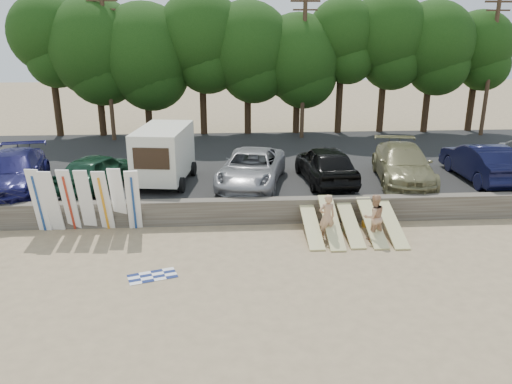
# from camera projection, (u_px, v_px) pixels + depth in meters

# --- Properties ---
(ground) EXTENTS (120.00, 120.00, 0.00)m
(ground) POSITION_uv_depth(u_px,v_px,m) (313.00, 253.00, 17.34)
(ground) COLOR tan
(ground) RESTS_ON ground
(seawall) EXTENTS (44.00, 0.50, 1.00)m
(seawall) POSITION_uv_depth(u_px,v_px,m) (301.00, 210.00, 20.03)
(seawall) COLOR #6B6356
(seawall) RESTS_ON ground
(parking_lot) EXTENTS (44.00, 14.50, 0.70)m
(parking_lot) POSITION_uv_depth(u_px,v_px,m) (280.00, 165.00, 27.18)
(parking_lot) COLOR #282828
(parking_lot) RESTS_ON ground
(treeline) EXTENTS (32.35, 6.35, 9.10)m
(treeline) POSITION_uv_depth(u_px,v_px,m) (246.00, 45.00, 31.90)
(treeline) COLOR #382616
(treeline) RESTS_ON parking_lot
(utility_poles) EXTENTS (25.80, 0.26, 9.00)m
(utility_poles) POSITION_uv_depth(u_px,v_px,m) (304.00, 62.00, 30.94)
(utility_poles) COLOR #473321
(utility_poles) RESTS_ON parking_lot
(box_trailer) EXTENTS (2.73, 4.25, 2.56)m
(box_trailer) POSITION_uv_depth(u_px,v_px,m) (164.00, 152.00, 22.40)
(box_trailer) COLOR beige
(box_trailer) RESTS_ON parking_lot
(car_0) EXTENTS (3.28, 6.07, 1.67)m
(car_0) POSITION_uv_depth(u_px,v_px,m) (13.00, 172.00, 21.45)
(car_0) COLOR #17164F
(car_0) RESTS_ON parking_lot
(car_1) EXTENTS (3.32, 4.95, 1.57)m
(car_1) POSITION_uv_depth(u_px,v_px,m) (98.00, 171.00, 21.91)
(car_1) COLOR #133422
(car_1) RESTS_ON parking_lot
(car_2) EXTENTS (3.75, 6.00, 1.55)m
(car_2) POSITION_uv_depth(u_px,v_px,m) (251.00, 168.00, 22.36)
(car_2) COLOR gray
(car_2) RESTS_ON parking_lot
(car_3) EXTENTS (2.39, 5.19, 1.72)m
(car_3) POSITION_uv_depth(u_px,v_px,m) (326.00, 164.00, 22.68)
(car_3) COLOR black
(car_3) RESTS_ON parking_lot
(car_4) EXTENTS (3.18, 5.99, 1.65)m
(car_4) POSITION_uv_depth(u_px,v_px,m) (403.00, 164.00, 22.77)
(car_4) COLOR olive
(car_4) RESTS_ON parking_lot
(car_5) EXTENTS (1.82, 5.19, 1.71)m
(car_5) POSITION_uv_depth(u_px,v_px,m) (481.00, 162.00, 23.06)
(car_5) COLOR black
(car_5) RESTS_ON parking_lot
(surfboard_upright_0) EXTENTS (0.57, 0.59, 2.57)m
(surfboard_upright_0) POSITION_uv_depth(u_px,v_px,m) (39.00, 201.00, 18.70)
(surfboard_upright_0) COLOR white
(surfboard_upright_0) RESTS_ON ground
(surfboard_upright_1) EXTENTS (0.57, 0.76, 2.53)m
(surfboard_upright_1) POSITION_uv_depth(u_px,v_px,m) (51.00, 201.00, 18.67)
(surfboard_upright_1) COLOR white
(surfboard_upright_1) RESTS_ON ground
(surfboard_upright_2) EXTENTS (0.57, 0.70, 2.55)m
(surfboard_upright_2) POSITION_uv_depth(u_px,v_px,m) (69.00, 200.00, 18.79)
(surfboard_upright_2) COLOR white
(surfboard_upright_2) RESTS_ON ground
(surfboard_upright_3) EXTENTS (0.52, 0.73, 2.53)m
(surfboard_upright_3) POSITION_uv_depth(u_px,v_px,m) (86.00, 200.00, 18.80)
(surfboard_upright_3) COLOR white
(surfboard_upright_3) RESTS_ON ground
(surfboard_upright_4) EXTENTS (0.55, 0.82, 2.51)m
(surfboard_upright_4) POSITION_uv_depth(u_px,v_px,m) (103.00, 201.00, 18.77)
(surfboard_upright_4) COLOR white
(surfboard_upright_4) RESTS_ON ground
(surfboard_upright_5) EXTENTS (0.54, 0.71, 2.54)m
(surfboard_upright_5) POSITION_uv_depth(u_px,v_px,m) (118.00, 198.00, 19.00)
(surfboard_upright_5) COLOR white
(surfboard_upright_5) RESTS_ON ground
(surfboard_upright_6) EXTENTS (0.59, 0.83, 2.51)m
(surfboard_upright_6) POSITION_uv_depth(u_px,v_px,m) (133.00, 200.00, 18.81)
(surfboard_upright_6) COLOR white
(surfboard_upright_6) RESTS_ON ground
(surfboard_low_0) EXTENTS (0.56, 2.91, 0.86)m
(surfboard_low_0) POSITION_uv_depth(u_px,v_px,m) (311.00, 225.00, 18.70)
(surfboard_low_0) COLOR #D5CC86
(surfboard_low_0) RESTS_ON ground
(surfboard_low_1) EXTENTS (0.56, 2.81, 1.18)m
(surfboard_low_1) POSITION_uv_depth(u_px,v_px,m) (331.00, 222.00, 18.54)
(surfboard_low_1) COLOR #D5CC86
(surfboard_low_1) RESTS_ON ground
(surfboard_low_2) EXTENTS (0.56, 2.89, 0.93)m
(surfboard_low_2) POSITION_uv_depth(u_px,v_px,m) (350.00, 222.00, 18.81)
(surfboard_low_2) COLOR #D5CC86
(surfboard_low_2) RESTS_ON ground
(surfboard_low_3) EXTENTS (0.56, 2.86, 1.03)m
(surfboard_low_3) POSITION_uv_depth(u_px,v_px,m) (372.00, 222.00, 18.74)
(surfboard_low_3) COLOR #D5CC86
(surfboard_low_3) RESTS_ON ground
(surfboard_low_4) EXTENTS (0.56, 2.89, 0.95)m
(surfboard_low_4) POSITION_uv_depth(u_px,v_px,m) (391.00, 223.00, 18.75)
(surfboard_low_4) COLOR #D5CC86
(surfboard_low_4) RESTS_ON ground
(beachgoer_a) EXTENTS (0.68, 0.51, 1.71)m
(beachgoer_a) POSITION_uv_depth(u_px,v_px,m) (327.00, 217.00, 18.30)
(beachgoer_a) COLOR tan
(beachgoer_a) RESTS_ON ground
(beachgoer_b) EXTENTS (0.96, 0.82, 1.72)m
(beachgoer_b) POSITION_uv_depth(u_px,v_px,m) (374.00, 217.00, 18.26)
(beachgoer_b) COLOR tan
(beachgoer_b) RESTS_ON ground
(cooler) EXTENTS (0.41, 0.34, 0.32)m
(cooler) POSITION_uv_depth(u_px,v_px,m) (350.00, 227.00, 19.22)
(cooler) COLOR #23832C
(cooler) RESTS_ON ground
(gear_bag) EXTENTS (0.31, 0.26, 0.22)m
(gear_bag) POSITION_uv_depth(u_px,v_px,m) (366.00, 224.00, 19.61)
(gear_bag) COLOR orange
(gear_bag) RESTS_ON ground
(beach_towel) EXTENTS (1.89, 1.89, 0.00)m
(beach_towel) POSITION_uv_depth(u_px,v_px,m) (152.00, 276.00, 15.71)
(beach_towel) COLOR white
(beach_towel) RESTS_ON ground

